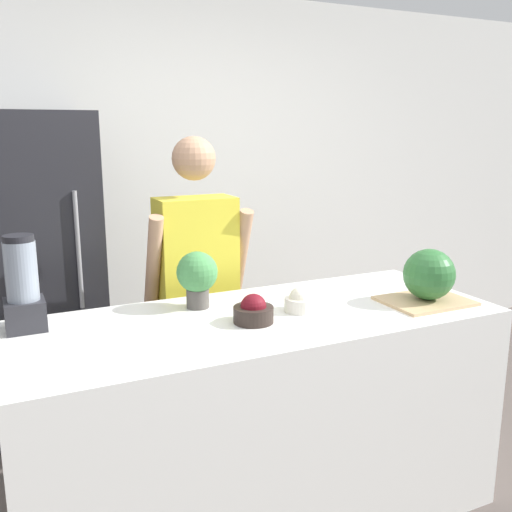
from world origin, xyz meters
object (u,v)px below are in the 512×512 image
Objects in this scene: bowl_cherries at (253,311)px; bowl_cream at (300,301)px; watermelon at (429,274)px; refrigerator at (31,273)px; blender at (23,288)px; potted_plant at (197,275)px; person at (197,295)px.

bowl_cherries is 0.25m from bowl_cream.
refrigerator is at bearing 136.42° from watermelon.
bowl_cherries reaches higher than bowl_cream.
watermelon is 1.41× the size of bowl_cherries.
bowl_cream is (0.99, -1.37, 0.09)m from refrigerator.
blender reaches higher than bowl_cherries.
refrigerator is at bearing 85.12° from blender.
blender is at bearing 178.24° from potted_plant.
refrigerator is 1.03m from person.
refrigerator is 1.13m from blender.
refrigerator reaches higher than potted_plant.
watermelon is at bearing -13.18° from blender.
refrigerator is at bearing 136.99° from person.
person is 7.28× the size of watermelon.
refrigerator reaches higher than blender.
bowl_cherries is (0.75, -1.42, 0.09)m from refrigerator.
refrigerator is 1.60m from bowl_cherries.
watermelon is 0.61× the size of blender.
bowl_cream is 1.12m from blender.
person is at bearing 135.91° from watermelon.
watermelon is 1.04m from potted_plant.
bowl_cherries is at bearing -64.13° from potted_plant.
watermelon is (1.58, -1.50, 0.17)m from refrigerator.
bowl_cherries is 0.33m from potted_plant.
bowl_cherries is 0.65× the size of potted_plant.
bowl_cream is at bearing -70.42° from person.
person reaches higher than bowl_cream.
refrigerator is at bearing 118.28° from potted_plant.
person is at bearing 89.34° from bowl_cherries.
refrigerator reaches higher than bowl_cherries.
potted_plant is (0.70, -0.02, -0.02)m from blender.
refrigerator is 2.18m from watermelon.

